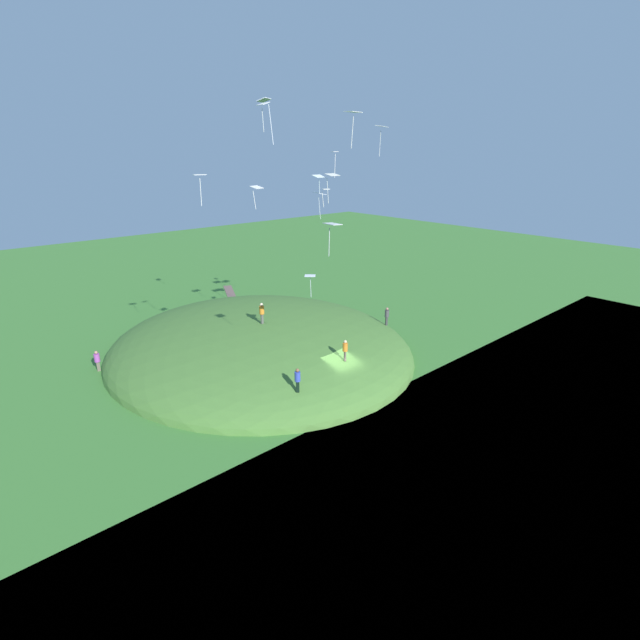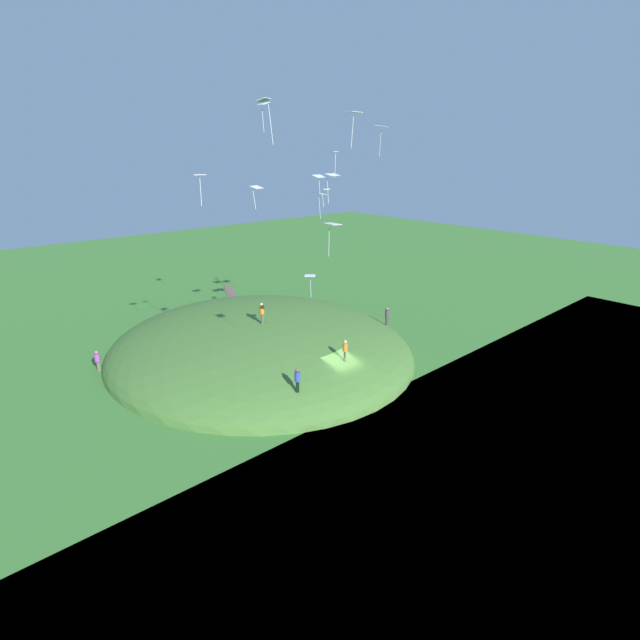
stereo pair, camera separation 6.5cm
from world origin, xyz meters
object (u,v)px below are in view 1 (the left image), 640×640
object	(u,v)px
kite_11	(265,105)
person_walking_path	(297,377)
person_with_child	(262,311)
person_on_hilltop	(387,314)
kite_3	(200,177)
kite_10	(319,194)
kite_4	(353,114)
kite_8	(310,277)
kite_9	(326,190)
kite_7	(257,189)
person_watching_kites	(97,359)
kite_5	(332,226)
person_near_shore	(345,348)
kite_1	(335,155)
kite_6	(382,128)
kite_0	(263,106)
kite_12	(319,177)
kite_2	(332,176)

from	to	relation	value
kite_11	person_walking_path	bearing A→B (deg)	-76.27
person_with_child	person_on_hilltop	bearing A→B (deg)	-29.45
kite_3	kite_10	xyz separation A→B (m)	(1.58, -11.39, -1.76)
kite_4	kite_8	distance (m)	10.67
kite_8	kite_9	size ratio (longest dim) A/B	1.27
kite_8	kite_7	bearing A→B (deg)	75.85
person_walking_path	kite_9	world-z (taller)	kite_9
kite_4	kite_10	distance (m)	10.09
kite_8	kite_9	xyz separation A→B (m)	(1.97, -3.20, 5.52)
person_watching_kites	kite_7	size ratio (longest dim) A/B	1.30
kite_11	kite_5	bearing A→B (deg)	-147.54
kite_4	kite_7	size ratio (longest dim) A/B	1.54
person_near_shore	kite_3	bearing A→B (deg)	82.22
person_near_shore	kite_7	bearing A→B (deg)	96.38
kite_1	kite_6	xyz separation A→B (m)	(-5.08, 0.10, 1.87)
kite_7	kite_0	bearing A→B (deg)	-40.61
person_near_shore	person_on_hilltop	world-z (taller)	person_near_shore
person_watching_kites	kite_4	bearing A→B (deg)	-44.83
person_watching_kites	kite_0	size ratio (longest dim) A/B	0.92
kite_10	kite_12	distance (m)	2.45
kite_10	person_walking_path	bearing A→B (deg)	131.33
kite_0	kite_11	size ratio (longest dim) A/B	0.87
person_near_shore	kite_5	world-z (taller)	kite_5
person_watching_kites	kite_11	size ratio (longest dim) A/B	0.81
kite_3	kite_1	bearing A→B (deg)	-83.07
person_with_child	kite_9	size ratio (longest dim) A/B	1.42
person_with_child	kite_12	xyz separation A→B (m)	(-0.16, -6.28, 10.64)
person_near_shore	kite_8	xyz separation A→B (m)	(1.15, 2.38, 5.58)
kite_0	kite_5	size ratio (longest dim) A/B	1.07
kite_4	person_on_hilltop	bearing A→B (deg)	-63.20
kite_1	kite_8	distance (m)	12.27
person_near_shore	person_walking_path	xyz separation A→B (m)	(-0.76, 5.16, -0.43)
person_with_child	kite_10	distance (m)	10.74
kite_2	kite_8	size ratio (longest dim) A/B	1.33
person_watching_kites	kite_7	world-z (taller)	kite_7
kite_2	kite_11	size ratio (longest dim) A/B	0.98
person_on_hilltop	kite_1	xyz separation A→B (m)	(2.28, 4.87, 14.28)
person_watching_kites	person_on_hilltop	distance (m)	25.62
person_with_child	kite_9	bearing A→B (deg)	-76.88
person_watching_kites	person_walking_path	distance (m)	18.16
kite_2	kite_10	bearing A→B (deg)	-20.71
kite_0	kite_10	xyz separation A→B (m)	(0.23, -5.42, -6.30)
person_watching_kites	kite_8	xyz separation A→B (m)	(-14.29, -10.79, 7.76)
person_on_hilltop	kite_9	world-z (taller)	kite_9
kite_0	kite_1	size ratio (longest dim) A/B	0.95
person_with_child	kite_10	world-z (taller)	kite_10
kite_9	person_watching_kites	bearing A→B (deg)	48.64
person_watching_kites	kite_0	bearing A→B (deg)	-31.41
kite_8	kite_10	xyz separation A→B (m)	(5.65, -5.81, 4.88)
kite_7	kite_10	xyz separation A→B (m)	(4.77, -9.31, -1.15)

